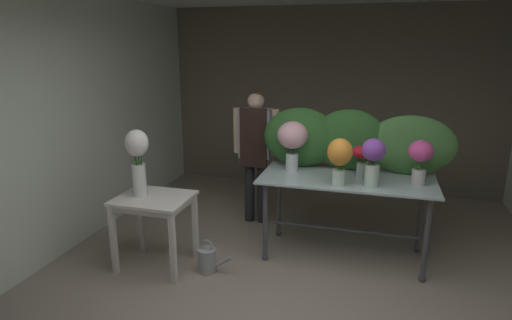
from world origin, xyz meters
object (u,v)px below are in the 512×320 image
Objects in this scene: side_table_white at (154,207)px; vase_blush_carnations at (293,139)px; vase_sunset_snapdragons at (340,157)px; vase_violet_anemones at (373,159)px; vase_fuchsia_roses at (421,157)px; display_table_glass at (346,192)px; florist at (256,144)px; vase_white_roses_tall at (138,158)px; watering_can at (208,260)px; vase_crimson_freesia at (362,156)px.

vase_blush_carnations reaches higher than side_table_white.
vase_violet_anemones is at bearing 10.58° from vase_sunset_snapdragons.
vase_fuchsia_roses is at bearing 22.79° from vase_violet_anemones.
side_table_white is 1.62× the size of vase_sunset_snapdragons.
side_table_white is at bearing -164.37° from vase_fuchsia_roses.
display_table_glass is 3.77× the size of vase_violet_anemones.
display_table_glass is at bearing -29.24° from florist.
florist reaches higher than vase_violet_anemones.
vase_violet_anemones is 0.70× the size of vase_white_roses_tall.
vase_white_roses_tall is 1.21m from watering_can.
vase_blush_carnations is (-0.83, 0.32, 0.07)m from vase_violet_anemones.
display_table_glass is 1.94m from side_table_white.
vase_crimson_freesia is at bearing -4.52° from vase_blush_carnations.
vase_white_roses_tall is (-0.14, 0.00, 0.49)m from side_table_white.
display_table_glass is 3.29× the size of vase_blush_carnations.
florist is at bearing 159.95° from vase_fuchsia_roses.
side_table_white is 2.10× the size of watering_can.
watering_can is (0.68, 0.02, -1.00)m from vase_white_roses_tall.
florist is at bearing 140.12° from vase_sunset_snapdragons.
watering_can is (0.54, 0.02, -0.51)m from side_table_white.
vase_sunset_snapdragons is at bearing -169.42° from vase_violet_anemones.
vase_blush_carnations is (-0.59, 0.11, 0.49)m from display_table_glass.
vase_sunset_snapdragons is 0.31m from vase_violet_anemones.
vase_sunset_snapdragons is 1.93m from vase_white_roses_tall.
vase_crimson_freesia is (1.28, -0.59, 0.09)m from florist.
display_table_glass is 1.34m from florist.
florist is 3.55× the size of vase_violet_anemones.
florist is 5.01× the size of vase_crimson_freesia.
vase_blush_carnations is at bearing 50.25° from watering_can.
display_table_glass is at bearing 20.29° from vase_white_roses_tall.
vase_white_roses_tall is (-1.35, -0.83, -0.09)m from vase_blush_carnations.
display_table_glass is 0.51m from vase_sunset_snapdragons.
vase_crimson_freesia is at bearing 171.79° from vase_fuchsia_roses.
vase_blush_carnations is at bearing 175.48° from vase_crimson_freesia.
watering_can is (-1.93, -0.67, -1.02)m from vase_fuchsia_roses.
vase_white_roses_tall reaches higher than side_table_white.
vase_violet_anemones is 0.87× the size of vase_blush_carnations.
side_table_white is 1.60× the size of vase_violet_anemones.
side_table_white is at bearing -158.23° from vase_crimson_freesia.
florist is at bearing 150.76° from display_table_glass.
watering_can is at bearing 2.30° from side_table_white.
side_table_white is 2.26× the size of vase_crimson_freesia.
vase_sunset_snapdragons reaches higher than display_table_glass.
vase_sunset_snapdragons is at bearing 14.62° from side_table_white.
vase_blush_carnations is at bearing 144.51° from vase_sunset_snapdragons.
watering_can is at bearing 1.82° from vase_white_roses_tall.
vase_sunset_snapdragons is 0.86× the size of vase_blush_carnations.
florist is at bearing 64.24° from side_table_white.
display_table_glass is at bearing -10.70° from vase_blush_carnations.
side_table_white is 2.16m from vase_violet_anemones.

